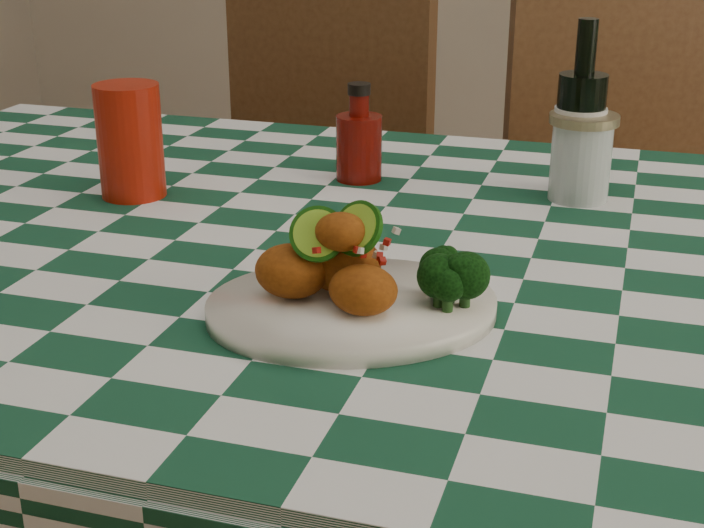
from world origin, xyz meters
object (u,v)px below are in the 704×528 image
(plate, at_px, (352,308))
(wooden_chair_right, at_px, (648,259))
(beer_bottle, at_px, (581,110))
(wooden_chair_left, at_px, (282,242))
(red_tumbler, at_px, (130,141))
(mason_jar, at_px, (581,157))
(fried_chicken_pile, at_px, (344,256))
(ketchup_bottle, at_px, (359,132))
(dining_table, at_px, (356,516))

(plate, height_order, wooden_chair_right, wooden_chair_right)
(beer_bottle, distance_m, wooden_chair_left, 0.83)
(red_tumbler, distance_m, mason_jar, 0.59)
(fried_chicken_pile, distance_m, mason_jar, 0.48)
(mason_jar, bearing_deg, beer_bottle, 114.37)
(fried_chicken_pile, xyz_separation_m, wooden_chair_left, (-0.41, 0.88, -0.35))
(mason_jar, relative_size, wooden_chair_right, 0.11)
(red_tumbler, xyz_separation_m, mason_jar, (0.57, 0.16, -0.02))
(plate, bearing_deg, ketchup_bottle, 105.85)
(fried_chicken_pile, relative_size, wooden_chair_left, 0.14)
(dining_table, height_order, fried_chicken_pile, fried_chicken_pile)
(beer_bottle, bearing_deg, dining_table, -132.65)
(red_tumbler, bearing_deg, dining_table, -12.89)
(dining_table, relative_size, plate, 5.85)
(red_tumbler, height_order, wooden_chair_left, wooden_chair_left)
(red_tumbler, relative_size, wooden_chair_left, 0.15)
(red_tumbler, distance_m, wooden_chair_left, 0.70)
(fried_chicken_pile, relative_size, mason_jar, 1.20)
(dining_table, bearing_deg, fried_chicken_pile, -76.59)
(fried_chicken_pile, distance_m, ketchup_bottle, 0.46)
(dining_table, bearing_deg, red_tumbler, 167.11)
(dining_table, distance_m, wooden_chair_right, 0.85)
(mason_jar, relative_size, wooden_chair_left, 0.11)
(mason_jar, bearing_deg, wooden_chair_right, 78.46)
(red_tumbler, height_order, wooden_chair_right, wooden_chair_right)
(plate, height_order, red_tumbler, red_tumbler)
(wooden_chair_left, bearing_deg, fried_chicken_pile, -55.98)
(ketchup_bottle, relative_size, wooden_chair_right, 0.13)
(ketchup_bottle, bearing_deg, beer_bottle, 2.26)
(fried_chicken_pile, bearing_deg, beer_bottle, 68.57)
(fried_chicken_pile, relative_size, beer_bottle, 0.59)
(ketchup_bottle, relative_size, mason_jar, 1.19)
(red_tumbler, height_order, ketchup_bottle, red_tumbler)
(red_tumbler, xyz_separation_m, beer_bottle, (0.56, 0.17, 0.04))
(wooden_chair_right, bearing_deg, mason_jar, -123.36)
(mason_jar, bearing_deg, red_tumbler, -164.49)
(ketchup_bottle, distance_m, wooden_chair_right, 0.75)
(dining_table, height_order, mason_jar, mason_jar)
(wooden_chair_left, bearing_deg, wooden_chair_right, 16.27)
(ketchup_bottle, xyz_separation_m, wooden_chair_right, (0.41, 0.53, -0.34))
(dining_table, height_order, red_tumbler, red_tumbler)
(red_tumbler, distance_m, beer_bottle, 0.59)
(ketchup_bottle, height_order, wooden_chair_left, wooden_chair_left)
(red_tumbler, bearing_deg, fried_chicken_pile, -36.50)
(fried_chicken_pile, xyz_separation_m, red_tumbler, (-0.39, 0.29, 0.01))
(plate, relative_size, fried_chicken_pile, 2.07)
(fried_chicken_pile, relative_size, wooden_chair_right, 0.13)
(dining_table, distance_m, mason_jar, 0.56)
(beer_bottle, bearing_deg, wooden_chair_left, 144.09)
(dining_table, bearing_deg, wooden_chair_left, 118.09)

